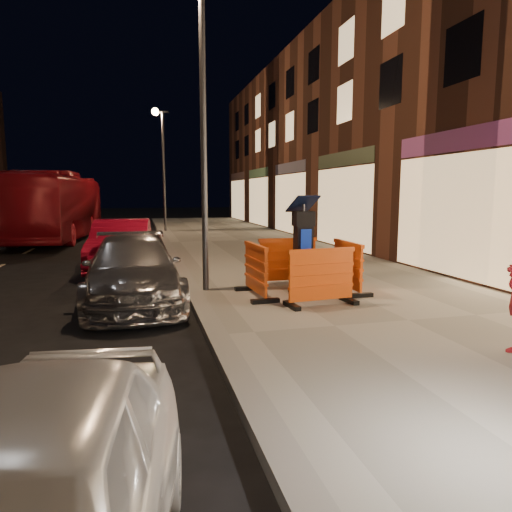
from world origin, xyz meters
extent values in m
plane|color=black|center=(0.00, 0.00, 0.00)|extent=(120.00, 120.00, 0.00)
cube|color=gray|center=(3.00, 0.00, 0.07)|extent=(6.00, 60.00, 0.15)
cube|color=slate|center=(0.00, 0.00, 0.07)|extent=(0.30, 60.00, 0.15)
cube|color=black|center=(2.05, 2.19, 1.05)|extent=(0.58, 0.58, 1.81)
cube|color=#F35311|center=(2.05, 1.24, 0.65)|extent=(1.34, 0.67, 1.01)
cube|color=#F35311|center=(2.05, 3.14, 0.65)|extent=(1.31, 0.57, 1.01)
cube|color=#F35311|center=(1.10, 2.19, 0.65)|extent=(0.60, 1.32, 1.01)
cube|color=#F35311|center=(3.00, 2.19, 0.65)|extent=(0.55, 1.30, 1.01)
imported|color=#A4A4A8|center=(-1.18, 2.90, 0.00)|extent=(1.90, 4.40, 1.26)
imported|color=maroon|center=(-1.52, 6.91, 0.00)|extent=(1.70, 4.28, 1.38)
imported|color=maroon|center=(-4.68, 16.02, 0.00)|extent=(3.04, 10.88, 3.00)
cylinder|color=#3F3F44|center=(0.25, 3.00, 3.15)|extent=(0.12, 0.12, 6.00)
cylinder|color=#3F3F44|center=(0.25, 18.00, 3.15)|extent=(0.12, 0.12, 6.00)
camera|label=1|loc=(-1.00, -6.10, 2.12)|focal=32.00mm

